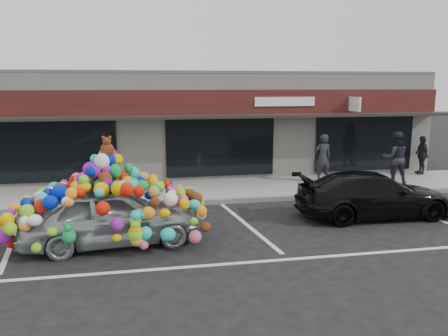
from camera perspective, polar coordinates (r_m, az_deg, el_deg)
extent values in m
plane|color=black|center=(11.59, -10.47, -8.45)|extent=(90.00, 90.00, 0.00)
cube|color=silver|center=(19.53, -10.80, 5.68)|extent=(24.00, 6.00, 4.20)
cube|color=#59595B|center=(19.46, -11.03, 12.00)|extent=(24.00, 6.00, 0.12)
cube|color=#3B1010|center=(16.39, -10.94, 8.40)|extent=(24.00, 0.18, 0.90)
cube|color=black|center=(15.89, -10.88, 6.53)|extent=(24.00, 1.20, 0.10)
cube|color=white|center=(17.87, 16.65, 8.01)|extent=(0.08, 0.95, 0.55)
cube|color=white|center=(17.15, 7.97, 8.59)|extent=(2.40, 0.04, 0.35)
cube|color=black|center=(16.87, -20.98, 2.14)|extent=(4.20, 0.12, 2.30)
cube|color=black|center=(16.85, -0.47, 2.85)|extent=(4.20, 0.12, 2.30)
cube|color=black|center=(18.84, 17.84, 3.18)|extent=(4.20, 0.12, 2.30)
cube|color=#9A9994|center=(15.41, -10.55, -3.31)|extent=(26.00, 3.00, 0.15)
cube|color=slate|center=(13.96, -10.53, -4.80)|extent=(26.00, 0.18, 0.16)
cube|color=silver|center=(12.23, -25.80, -8.34)|extent=(0.73, 4.37, 0.01)
cube|color=silver|center=(12.09, 3.03, -7.44)|extent=(0.73, 4.37, 0.01)
cube|color=silver|center=(14.31, 24.65, -5.53)|extent=(0.73, 4.37, 0.01)
cube|color=silver|center=(9.64, 1.86, -12.32)|extent=(14.00, 0.12, 0.01)
imported|color=gray|center=(10.86, -14.49, -5.98)|extent=(2.12, 4.36, 1.43)
ellipsoid|color=#FF000C|center=(10.57, -14.81, 0.53)|extent=(1.45, 1.89, 1.07)
sphere|color=#FFC100|center=(10.62, -6.67, -4.28)|extent=(0.34, 0.34, 0.34)
sphere|color=#092AC6|center=(10.00, -11.32, -8.30)|extent=(0.36, 0.36, 0.36)
sphere|color=green|center=(11.85, -18.05, -5.34)|extent=(0.30, 0.30, 0.30)
sphere|color=#F35C8C|center=(10.50, -14.94, 3.15)|extent=(0.32, 0.32, 0.32)
sphere|color=orange|center=(11.03, -21.09, -4.32)|extent=(0.30, 0.30, 0.30)
imported|color=black|center=(13.41, 18.91, -3.30)|extent=(1.92, 4.53, 1.30)
imported|color=black|center=(16.86, 12.75, 1.26)|extent=(0.69, 0.47, 1.83)
imported|color=black|center=(17.39, 21.45, 1.25)|extent=(1.09, 0.94, 1.94)
imported|color=#26242A|center=(19.74, 24.40, 1.56)|extent=(0.98, 0.53, 1.58)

